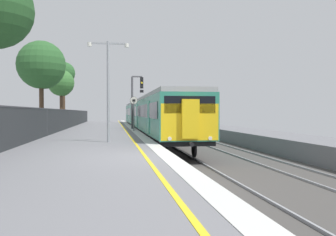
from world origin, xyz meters
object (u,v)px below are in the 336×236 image
object	(u,v)px
platform_lamp_mid	(108,82)
background_tree_left	(42,67)
signal_gantry	(135,96)
background_tree_centre	(61,84)
speed_limit_sign	(134,109)
commuter_train_at_platform	(147,114)
background_tree_right	(64,74)

from	to	relation	value
platform_lamp_mid	background_tree_left	world-z (taller)	background_tree_left
signal_gantry	background_tree_centre	bearing A→B (deg)	122.03
signal_gantry	speed_limit_sign	xyz separation A→B (m)	(-0.38, -4.23, -1.24)
commuter_train_at_platform	signal_gantry	size ratio (longest dim) A/B	8.80
signal_gantry	speed_limit_sign	world-z (taller)	signal_gantry
speed_limit_sign	platform_lamp_mid	world-z (taller)	platform_lamp_mid
commuter_train_at_platform	platform_lamp_mid	world-z (taller)	platform_lamp_mid
platform_lamp_mid	commuter_train_at_platform	bearing A→B (deg)	78.82
commuter_train_at_platform	background_tree_right	world-z (taller)	background_tree_right
platform_lamp_mid	speed_limit_sign	bearing A→B (deg)	79.95
signal_gantry	background_tree_centre	distance (m)	15.46
background_tree_centre	background_tree_left	bearing A→B (deg)	-90.29
commuter_train_at_platform	signal_gantry	world-z (taller)	signal_gantry
commuter_train_at_platform	speed_limit_sign	size ratio (longest dim) A/B	15.42
commuter_train_at_platform	background_tree_left	bearing A→B (deg)	-162.18
platform_lamp_mid	background_tree_left	bearing A→B (deg)	110.79
background_tree_centre	signal_gantry	bearing A→B (deg)	-57.97
speed_limit_sign	background_tree_right	size ratio (longest dim) A/B	0.33
platform_lamp_mid	background_tree_left	xyz separation A→B (m)	(-5.95, 15.67, 2.53)
background_tree_left	background_tree_centre	xyz separation A→B (m)	(0.06, 12.10, -0.59)
background_tree_left	background_tree_right	size ratio (longest dim) A/B	0.94
platform_lamp_mid	background_tree_centre	world-z (taller)	background_tree_centre
background_tree_left	background_tree_centre	world-z (taller)	background_tree_left
background_tree_centre	speed_limit_sign	bearing A→B (deg)	-65.78
background_tree_left	background_tree_right	bearing A→B (deg)	90.96
speed_limit_sign	background_tree_right	world-z (taller)	background_tree_right
commuter_train_at_platform	background_tree_left	size ratio (longest dim) A/B	5.35
background_tree_left	background_tree_right	xyz separation A→B (m)	(-0.29, 17.36, 1.11)
signal_gantry	background_tree_left	bearing A→B (deg)	173.68
background_tree_centre	background_tree_right	distance (m)	5.54
commuter_train_at_platform	signal_gantry	bearing A→B (deg)	-110.03
speed_limit_sign	platform_lamp_mid	distance (m)	10.77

